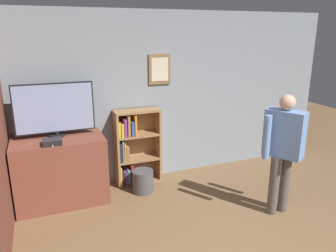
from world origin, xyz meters
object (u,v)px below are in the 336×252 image
(television, at_px, (55,109))
(waste_bin, at_px, (143,181))
(game_console, at_px, (52,142))
(person, at_px, (283,145))
(bookshelf, at_px, (133,147))

(television, distance_m, waste_bin, 1.67)
(waste_bin, bearing_deg, game_console, -176.89)
(person, xyz_separation_m, waste_bin, (-1.53, 1.23, -0.80))
(bookshelf, xyz_separation_m, waste_bin, (0.04, -0.37, -0.43))
(person, relative_size, waste_bin, 4.69)
(game_console, relative_size, waste_bin, 0.69)
(television, relative_size, game_console, 4.43)
(bookshelf, bearing_deg, person, -45.51)
(waste_bin, bearing_deg, person, -38.76)
(television, distance_m, game_console, 0.50)
(television, bearing_deg, person, -29.13)
(game_console, distance_m, waste_bin, 1.49)
(game_console, distance_m, bookshelf, 1.34)
(television, xyz_separation_m, person, (2.69, -1.50, -0.37))
(television, relative_size, waste_bin, 3.07)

